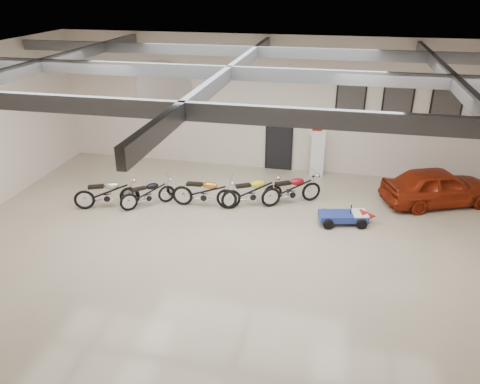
% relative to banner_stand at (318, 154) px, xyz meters
% --- Properties ---
extents(floor, '(16.00, 12.00, 0.01)m').
position_rel_banner_stand_xyz_m(floor, '(-2.00, -5.50, -0.90)').
color(floor, tan).
rests_on(floor, ground).
extents(ceiling, '(16.00, 12.00, 0.01)m').
position_rel_banner_stand_xyz_m(ceiling, '(-2.00, -5.50, 4.10)').
color(ceiling, slate).
rests_on(ceiling, back_wall).
extents(back_wall, '(16.00, 0.02, 5.00)m').
position_rel_banner_stand_xyz_m(back_wall, '(-2.00, 0.50, 1.60)').
color(back_wall, beige).
rests_on(back_wall, floor).
extents(ceiling_beams, '(15.80, 11.80, 0.32)m').
position_rel_banner_stand_xyz_m(ceiling_beams, '(-2.00, -5.50, 3.85)').
color(ceiling_beams, '#525559').
rests_on(ceiling_beams, ceiling).
extents(door, '(0.92, 0.08, 2.10)m').
position_rel_banner_stand_xyz_m(door, '(-1.50, 0.45, 0.15)').
color(door, black).
rests_on(door, back_wall).
extents(logo_plaque, '(2.30, 0.06, 1.16)m').
position_rel_banner_stand_xyz_m(logo_plaque, '(-6.00, 0.45, 1.90)').
color(logo_plaque, silver).
rests_on(logo_plaque, back_wall).
extents(poster_left, '(1.05, 0.08, 1.35)m').
position_rel_banner_stand_xyz_m(poster_left, '(1.00, 0.46, 2.20)').
color(poster_left, black).
rests_on(poster_left, back_wall).
extents(poster_mid, '(1.05, 0.08, 1.35)m').
position_rel_banner_stand_xyz_m(poster_mid, '(2.60, 0.46, 2.20)').
color(poster_mid, black).
rests_on(poster_mid, back_wall).
extents(poster_right, '(1.05, 0.08, 1.35)m').
position_rel_banner_stand_xyz_m(poster_right, '(4.20, 0.46, 2.20)').
color(poster_right, black).
rests_on(poster_right, back_wall).
extents(oil_sign, '(0.72, 0.10, 0.72)m').
position_rel_banner_stand_xyz_m(oil_sign, '(-0.10, 0.45, 0.80)').
color(oil_sign, white).
rests_on(oil_sign, back_wall).
extents(banner_stand, '(0.50, 0.22, 1.79)m').
position_rel_banner_stand_xyz_m(banner_stand, '(0.00, 0.00, 0.00)').
color(banner_stand, white).
rests_on(banner_stand, floor).
extents(motorcycle_silver, '(2.11, 1.36, 1.06)m').
position_rel_banner_stand_xyz_m(motorcycle_silver, '(-6.44, -4.03, -0.37)').
color(motorcycle_silver, silver).
rests_on(motorcycle_silver, floor).
extents(motorcycle_black, '(1.74, 1.62, 0.95)m').
position_rel_banner_stand_xyz_m(motorcycle_black, '(-5.18, -3.67, -0.42)').
color(motorcycle_black, silver).
rests_on(motorcycle_black, floor).
extents(motorcycle_gold, '(2.12, 0.73, 1.09)m').
position_rel_banner_stand_xyz_m(motorcycle_gold, '(-3.38, -3.33, -0.35)').
color(motorcycle_gold, silver).
rests_on(motorcycle_gold, floor).
extents(motorcycle_yellow, '(2.08, 1.53, 1.06)m').
position_rel_banner_stand_xyz_m(motorcycle_yellow, '(-1.89, -2.93, -0.37)').
color(motorcycle_yellow, silver).
rests_on(motorcycle_yellow, floor).
extents(motorcycle_red, '(2.09, 1.57, 1.06)m').
position_rel_banner_stand_xyz_m(motorcycle_red, '(-0.66, -2.50, -0.37)').
color(motorcycle_red, silver).
rests_on(motorcycle_red, floor).
extents(go_kart, '(1.90, 1.17, 0.64)m').
position_rel_banner_stand_xyz_m(go_kart, '(1.18, -3.51, -0.58)').
color(go_kart, navy).
rests_on(go_kart, floor).
extents(vintage_car, '(2.75, 3.93, 1.24)m').
position_rel_banner_stand_xyz_m(vintage_car, '(4.00, -1.50, -0.28)').
color(vintage_car, maroon).
rests_on(vintage_car, floor).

